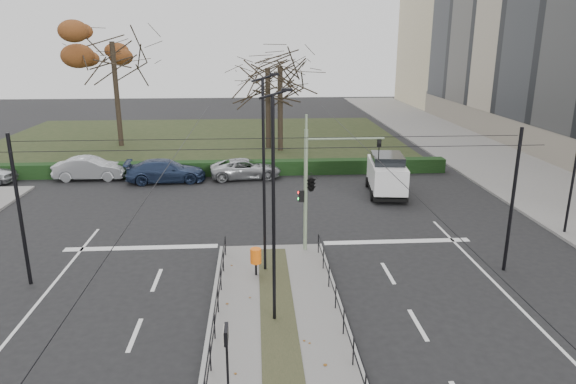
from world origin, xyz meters
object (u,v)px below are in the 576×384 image
streetlamp_median_near (274,209)px  parked_car_second (90,168)px  info_panel (226,342)px  rust_tree (112,42)px  streetlamp_median_far (264,175)px  white_van (387,174)px  traffic_light (313,181)px  litter_bin (256,256)px  parked_car_third (166,171)px  parked_car_fourth (246,169)px  bare_tree_center (268,74)px  bare_tree_near (280,73)px

streetlamp_median_near → parked_car_second: 23.10m
info_panel → parked_car_second: info_panel is taller
rust_tree → streetlamp_median_far: bearing=-65.4°
white_van → traffic_light: bearing=-122.5°
streetlamp_median_far → rust_tree: rust_tree is taller
traffic_light → streetlamp_median_near: streetlamp_median_near is taller
litter_bin → rust_tree: 31.10m
litter_bin → parked_car_third: (-5.98, 15.12, -0.19)m
parked_car_third → parked_car_fourth: (5.36, 0.62, -0.09)m
parked_car_second → parked_car_third: 5.38m
streetlamp_median_near → parked_car_second: size_ratio=1.63×
traffic_light → white_van: bearing=57.5°
bare_tree_center → info_panel: bearing=-93.5°
traffic_light → streetlamp_median_far: streetlamp_median_far is taller
info_panel → litter_bin: bearing=83.9°
streetlamp_median_far → parked_car_third: streetlamp_median_far is taller
streetlamp_median_near → info_panel: bearing=-110.0°
parked_car_fourth → info_panel: bearing=173.2°
info_panel → streetlamp_median_near: 4.69m
parked_car_third → bare_tree_center: size_ratio=0.58×
streetlamp_median_far → bare_tree_near: 24.23m
streetlamp_median_near → bare_tree_near: size_ratio=0.82×
traffic_light → streetlamp_median_far: bearing=-136.9°
litter_bin → bare_tree_center: (1.24, 25.74, 5.51)m
white_van → streetlamp_median_far: bearing=-125.6°
parked_car_third → rust_tree: rust_tree is taller
info_panel → rust_tree: (-11.20, 34.80, 7.35)m
streetlamp_median_far → parked_car_fourth: 15.66m
parked_car_second → info_panel: bearing=-155.8°
parked_car_fourth → bare_tree_near: bearing=-24.4°
streetlamp_median_near → streetlamp_median_far: streetlamp_median_far is taller
traffic_light → white_van: traffic_light is taller
parked_car_fourth → parked_car_second: bearing=81.7°
parked_car_fourth → bare_tree_near: (2.85, 8.80, 5.96)m
streetlamp_median_near → streetlamp_median_far: size_ratio=0.97×
traffic_light → streetlamp_median_near: size_ratio=0.71×
white_van → bare_tree_center: (-6.89, 14.45, 5.15)m
rust_tree → bare_tree_center: size_ratio=1.30×
streetlamp_median_near → streetlamp_median_far: 3.95m
parked_car_third → parked_car_fourth: size_ratio=1.08×
info_panel → white_van: size_ratio=0.41×
streetlamp_median_near → rust_tree: 33.80m
streetlamp_median_near → parked_car_fourth: streetlamp_median_near is taller
streetlamp_median_near → white_van: size_ratio=1.55×
litter_bin → parked_car_third: parked_car_third is taller
parked_car_fourth → bare_tree_near: 11.00m
bare_tree_near → parked_car_second: bearing=-148.0°
streetlamp_median_far → white_van: bearing=54.4°
rust_tree → parked_car_third: bearing=-64.2°
streetlamp_median_near → bare_tree_near: (1.62, 27.98, 2.58)m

